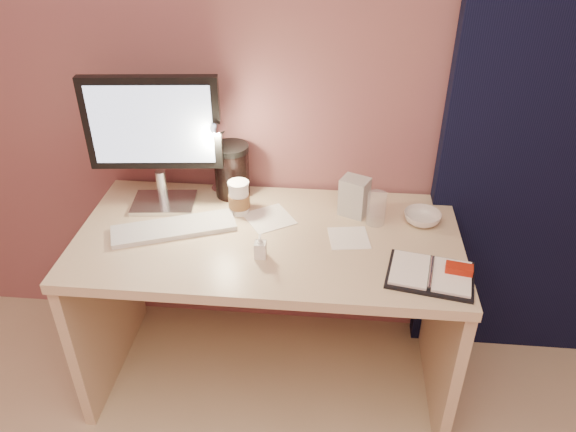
# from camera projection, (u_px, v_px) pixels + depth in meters

# --- Properties ---
(room) EXTENTS (3.50, 3.50, 3.50)m
(room) POSITION_uv_depth(u_px,v_px,m) (540.00, 107.00, 2.01)
(room) COLOR #C6B28E
(room) RESTS_ON ground
(desk) EXTENTS (1.40, 0.70, 0.73)m
(desk) POSITION_uv_depth(u_px,v_px,m) (271.00, 271.00, 2.23)
(desk) COLOR #CDB291
(desk) RESTS_ON ground
(monitor) EXTENTS (0.50, 0.20, 0.53)m
(monitor) POSITION_uv_depth(u_px,v_px,m) (154.00, 132.00, 2.05)
(monitor) COLOR silver
(monitor) RESTS_ON desk
(keyboard) EXTENTS (0.47, 0.29, 0.02)m
(keyboard) POSITION_uv_depth(u_px,v_px,m) (174.00, 228.00, 2.07)
(keyboard) COLOR silver
(keyboard) RESTS_ON desk
(planner) EXTENTS (0.31, 0.26, 0.04)m
(planner) POSITION_uv_depth(u_px,v_px,m) (433.00, 274.00, 1.84)
(planner) COLOR black
(planner) RESTS_ON desk
(paper_a) EXTENTS (0.22, 0.22, 0.00)m
(paper_a) POSITION_uv_depth(u_px,v_px,m) (269.00, 218.00, 2.14)
(paper_a) COLOR white
(paper_a) RESTS_ON desk
(paper_b) EXTENTS (0.16, 0.16, 0.00)m
(paper_b) POSITION_uv_depth(u_px,v_px,m) (349.00, 238.00, 2.03)
(paper_b) COLOR white
(paper_b) RESTS_ON desk
(coffee_cup) EXTENTS (0.08, 0.08, 0.13)m
(coffee_cup) POSITION_uv_depth(u_px,v_px,m) (239.00, 198.00, 2.15)
(coffee_cup) COLOR white
(coffee_cup) RESTS_ON desk
(clear_cup) EXTENTS (0.07, 0.07, 0.12)m
(clear_cup) POSITION_uv_depth(u_px,v_px,m) (376.00, 209.00, 2.08)
(clear_cup) COLOR white
(clear_cup) RESTS_ON desk
(bowl) EXTENTS (0.15, 0.15, 0.04)m
(bowl) POSITION_uv_depth(u_px,v_px,m) (422.00, 218.00, 2.10)
(bowl) COLOR silver
(bowl) RESTS_ON desk
(lotion_bottle) EXTENTS (0.04, 0.04, 0.09)m
(lotion_bottle) POSITION_uv_depth(u_px,v_px,m) (260.00, 246.00, 1.91)
(lotion_bottle) COLOR white
(lotion_bottle) RESTS_ON desk
(dark_jar) EXTENTS (0.14, 0.14, 0.20)m
(dark_jar) POSITION_uv_depth(u_px,v_px,m) (232.00, 173.00, 2.24)
(dark_jar) COLOR black
(dark_jar) RESTS_ON desk
(product_box) EXTENTS (0.12, 0.11, 0.15)m
(product_box) POSITION_uv_depth(u_px,v_px,m) (354.00, 197.00, 2.13)
(product_box) COLOR #B6B7B2
(product_box) RESTS_ON desk
(desk_lamp) EXTENTS (0.11, 0.23, 0.37)m
(desk_lamp) POSITION_uv_depth(u_px,v_px,m) (209.00, 149.00, 2.12)
(desk_lamp) COLOR silver
(desk_lamp) RESTS_ON desk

